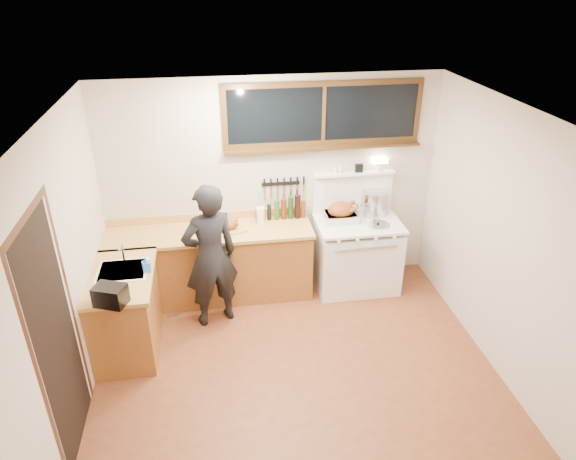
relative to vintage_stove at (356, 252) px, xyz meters
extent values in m
cube|color=brown|center=(-1.00, -1.41, -0.48)|extent=(4.00, 3.50, 0.02)
cube|color=beige|center=(-1.00, 0.36, 0.83)|extent=(4.00, 0.05, 2.60)
cube|color=beige|center=(-1.00, -3.19, 0.83)|extent=(4.00, 0.05, 2.60)
cube|color=beige|center=(-3.03, -1.41, 0.83)|extent=(0.05, 3.50, 2.60)
cube|color=beige|center=(1.02, -1.41, 0.83)|extent=(0.05, 3.50, 2.60)
cube|color=white|center=(-1.00, -1.41, 2.16)|extent=(4.00, 3.50, 0.05)
cube|color=brown|center=(-1.80, 0.04, -0.04)|extent=(2.40, 0.60, 0.86)
cube|color=tan|center=(-1.80, 0.03, 0.41)|extent=(2.44, 0.64, 0.04)
cube|color=tan|center=(-1.80, 0.32, 0.48)|extent=(2.40, 0.03, 0.10)
sphere|color=#B78C38|center=(-2.80, -0.24, 0.23)|extent=(0.03, 0.03, 0.03)
sphere|color=#B78C38|center=(-2.30, -0.24, 0.23)|extent=(0.03, 0.03, 0.03)
sphere|color=#B78C38|center=(-1.80, -0.24, 0.23)|extent=(0.03, 0.03, 0.03)
sphere|color=#B78C38|center=(-1.30, -0.24, 0.23)|extent=(0.03, 0.03, 0.03)
sphere|color=#B78C38|center=(-0.85, -0.24, 0.23)|extent=(0.03, 0.03, 0.03)
cube|color=brown|center=(-2.70, -0.79, -0.04)|extent=(0.60, 1.05, 0.86)
cube|color=tan|center=(-2.69, -0.79, 0.41)|extent=(0.64, 1.09, 0.04)
cube|color=white|center=(-2.68, -0.71, 0.37)|extent=(0.45, 0.40, 0.14)
cube|color=white|center=(-2.68, -0.71, 0.44)|extent=(0.50, 0.45, 0.01)
cylinder|color=silver|center=(-2.68, -0.53, 0.55)|extent=(0.02, 0.02, 0.24)
cylinder|color=silver|center=(-2.68, -0.61, 0.66)|extent=(0.02, 0.18, 0.02)
cube|color=white|center=(0.00, -0.01, -0.06)|extent=(1.00, 0.70, 0.82)
cube|color=white|center=(0.00, -0.01, 0.42)|extent=(1.02, 0.72, 0.03)
cube|color=white|center=(0.00, -0.35, 0.05)|extent=(0.88, 0.02, 0.46)
cylinder|color=silver|center=(0.00, -0.38, 0.27)|extent=(0.75, 0.02, 0.02)
cylinder|color=white|center=(-0.33, -0.37, 0.38)|extent=(0.04, 0.03, 0.04)
cylinder|color=white|center=(-0.11, -0.37, 0.38)|extent=(0.04, 0.03, 0.04)
cylinder|color=white|center=(0.11, -0.37, 0.38)|extent=(0.04, 0.03, 0.04)
cylinder|color=white|center=(0.33, -0.37, 0.38)|extent=(0.04, 0.03, 0.04)
cube|color=white|center=(0.00, 0.31, 0.68)|extent=(1.00, 0.05, 0.50)
cube|color=white|center=(0.00, 0.28, 0.95)|extent=(1.00, 0.12, 0.03)
cylinder|color=white|center=(0.30, 0.28, 1.02)|extent=(0.11, 0.11, 0.11)
cube|color=#FFE5B2|center=(0.30, 0.28, 1.10)|extent=(0.19, 0.10, 0.06)
cube|color=black|center=(0.05, 0.28, 1.01)|extent=(0.09, 0.05, 0.10)
cylinder|color=white|center=(-0.18, 0.28, 1.01)|extent=(0.04, 0.04, 0.09)
cylinder|color=white|center=(-0.24, 0.28, 1.01)|extent=(0.04, 0.04, 0.09)
cube|color=black|center=(-0.40, 0.32, 1.68)|extent=(2.20, 0.01, 0.62)
cube|color=black|center=(-0.40, 0.32, 2.02)|extent=(2.32, 0.04, 0.06)
cube|color=black|center=(-0.40, 0.32, 1.34)|extent=(2.32, 0.04, 0.06)
cube|color=black|center=(-1.53, 0.32, 1.68)|extent=(0.06, 0.04, 0.62)
cube|color=black|center=(0.73, 0.32, 1.68)|extent=(0.06, 0.04, 0.62)
cube|color=black|center=(-0.40, 0.32, 1.68)|extent=(0.04, 0.04, 0.62)
cube|color=black|center=(-0.40, 0.27, 1.30)|extent=(2.32, 0.13, 0.03)
cube|color=black|center=(-2.99, -1.96, 0.58)|extent=(0.01, 0.86, 2.10)
cube|color=black|center=(-2.99, -2.45, 0.58)|extent=(0.01, 0.07, 2.10)
cube|color=black|center=(-2.99, -1.48, 0.58)|extent=(0.01, 0.07, 2.10)
cube|color=black|center=(-2.99, -1.96, 1.67)|extent=(0.01, 1.04, 0.07)
cube|color=black|center=(-0.90, 0.33, 0.85)|extent=(0.46, 0.02, 0.04)
cube|color=silver|center=(-1.10, 0.31, 0.74)|extent=(0.02, 0.00, 0.18)
cube|color=black|center=(-1.10, 0.31, 0.88)|extent=(0.02, 0.02, 0.10)
cube|color=silver|center=(-1.02, 0.31, 0.74)|extent=(0.02, 0.00, 0.18)
cube|color=black|center=(-1.02, 0.31, 0.88)|extent=(0.02, 0.02, 0.10)
cube|color=silver|center=(-0.94, 0.31, 0.74)|extent=(0.02, 0.00, 0.18)
cube|color=black|center=(-0.94, 0.31, 0.88)|extent=(0.02, 0.02, 0.10)
cube|color=silver|center=(-0.86, 0.31, 0.74)|extent=(0.03, 0.00, 0.18)
cube|color=black|center=(-0.86, 0.31, 0.88)|extent=(0.02, 0.02, 0.10)
cube|color=silver|center=(-0.78, 0.31, 0.74)|extent=(0.03, 0.00, 0.18)
cube|color=black|center=(-0.78, 0.31, 0.88)|extent=(0.02, 0.02, 0.10)
cube|color=silver|center=(-0.70, 0.31, 0.74)|extent=(0.03, 0.00, 0.18)
cube|color=black|center=(-0.70, 0.31, 0.88)|extent=(0.02, 0.02, 0.10)
cube|color=silver|center=(-0.62, 0.31, 0.74)|extent=(0.03, 0.00, 0.18)
cube|color=black|center=(-0.62, 0.31, 0.88)|extent=(0.02, 0.02, 0.10)
imported|color=black|center=(-1.79, -0.47, 0.37)|extent=(0.71, 0.58, 1.69)
imported|color=blue|center=(-2.43, -0.77, 0.52)|extent=(0.09, 0.10, 0.17)
cube|color=black|center=(-2.70, -1.29, 0.53)|extent=(0.33, 0.28, 0.19)
cube|color=tan|center=(-1.56, 0.01, 0.44)|extent=(0.44, 0.37, 0.02)
ellipsoid|color=brown|center=(-1.56, 0.01, 0.51)|extent=(0.24, 0.20, 0.12)
sphere|color=brown|center=(-1.47, 0.06, 0.53)|extent=(0.05, 0.05, 0.05)
sphere|color=brown|center=(-1.47, -0.04, 0.53)|extent=(0.05, 0.05, 0.05)
cube|color=silver|center=(-0.21, 0.07, 0.48)|extent=(0.41, 0.31, 0.10)
cube|color=#3F3F42|center=(-0.21, 0.07, 0.52)|extent=(0.36, 0.26, 0.03)
torus|color=silver|center=(-0.42, 0.07, 0.53)|extent=(0.02, 0.10, 0.10)
torus|color=silver|center=(0.00, 0.07, 0.53)|extent=(0.02, 0.10, 0.10)
ellipsoid|color=brown|center=(-0.21, 0.07, 0.57)|extent=(0.32, 0.24, 0.20)
cylinder|color=brown|center=(-0.10, -0.01, 0.59)|extent=(0.11, 0.05, 0.09)
sphere|color=brown|center=(-0.04, -0.01, 0.63)|extent=(0.06, 0.06, 0.06)
cylinder|color=brown|center=(-0.10, 0.14, 0.59)|extent=(0.11, 0.05, 0.09)
sphere|color=brown|center=(-0.04, 0.14, 0.63)|extent=(0.06, 0.06, 0.06)
cylinder|color=silver|center=(0.24, 0.19, 0.58)|extent=(0.40, 0.40, 0.30)
cylinder|color=silver|center=(0.05, 0.13, 0.49)|extent=(0.15, 0.15, 0.11)
cylinder|color=black|center=(0.05, 0.25, 0.53)|extent=(0.03, 0.14, 0.02)
cylinder|color=silver|center=(0.20, -0.14, 0.44)|extent=(0.30, 0.30, 0.02)
sphere|color=black|center=(0.20, -0.14, 0.46)|extent=(0.03, 0.03, 0.03)
cube|color=maroon|center=(-1.18, 0.19, 0.50)|extent=(0.10, 0.08, 0.14)
cylinder|color=white|center=(-1.17, 0.17, 0.53)|extent=(0.11, 0.11, 0.19)
cylinder|color=black|center=(-1.14, 0.22, 0.52)|extent=(0.06, 0.06, 0.18)
cylinder|color=black|center=(-1.06, 0.22, 0.53)|extent=(0.05, 0.05, 0.20)
cylinder|color=black|center=(-0.97, 0.22, 0.56)|extent=(0.06, 0.06, 0.25)
cylinder|color=black|center=(-0.88, 0.22, 0.56)|extent=(0.07, 0.07, 0.26)
cylinder|color=black|center=(-0.79, 0.22, 0.57)|extent=(0.06, 0.06, 0.28)
cylinder|color=black|center=(-0.71, 0.22, 0.58)|extent=(0.07, 0.07, 0.30)
cylinder|color=black|center=(-0.64, 0.22, 0.54)|extent=(0.06, 0.06, 0.22)
camera|label=1|loc=(-1.70, -5.35, 3.20)|focal=32.00mm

